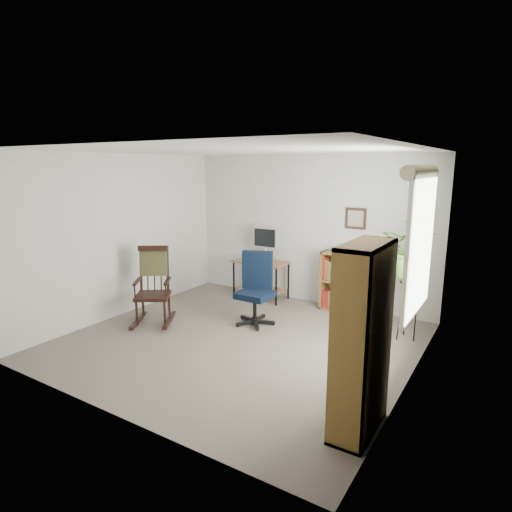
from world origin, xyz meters
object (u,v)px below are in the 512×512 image
Objects in this scene: rocking_chair at (152,285)px; tall_bookshelf at (362,340)px; desk at (261,280)px; low_bookshelf at (349,283)px; office_chair at (255,289)px.

rocking_chair is 3.46m from tall_bookshelf.
desk is 0.98× the size of low_bookshelf.
desk is 0.86× the size of office_chair.
office_chair is 1.46m from rocking_chair.
rocking_chair reaches higher than office_chair.
rocking_chair is (-1.27, -0.72, 0.04)m from office_chair.
office_chair is (0.56, -1.10, 0.20)m from desk.
desk is 0.55× the size of tall_bookshelf.
office_chair is 0.94× the size of rocking_chair.
office_chair is at bearing -62.83° from desk.
low_bookshelf is at bearing 6.75° from rocking_chair.
office_chair is 0.64× the size of tall_bookshelf.
tall_bookshelf is (1.12, -2.85, 0.36)m from low_bookshelf.
tall_bookshelf is (2.07, -1.63, 0.29)m from office_chair.
tall_bookshelf reaches higher than office_chair.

